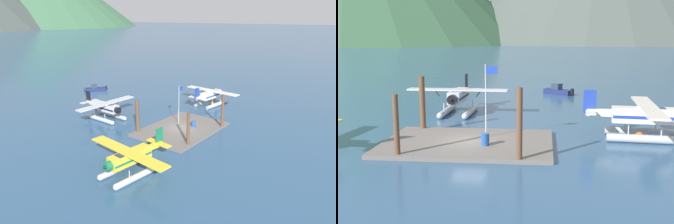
# 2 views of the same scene
# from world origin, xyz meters

# --- Properties ---
(ground_plane) EXTENTS (1200.00, 1200.00, 0.00)m
(ground_plane) POSITION_xyz_m (0.00, 0.00, 0.00)
(ground_plane) COLOR #2D5175
(dock_platform) EXTENTS (12.55, 8.73, 0.30)m
(dock_platform) POSITION_xyz_m (0.00, 0.00, 0.15)
(dock_platform) COLOR #66605B
(dock_platform) RESTS_ON ground
(piling_near_left) EXTENTS (0.37, 0.37, 4.32)m
(piling_near_left) POSITION_xyz_m (-4.03, -3.80, 2.16)
(piling_near_left) COLOR brown
(piling_near_left) RESTS_ON ground
(piling_near_right) EXTENTS (0.38, 0.38, 4.91)m
(piling_near_right) POSITION_xyz_m (4.10, -4.15, 2.46)
(piling_near_right) COLOR brown
(piling_near_right) RESTS_ON ground
(piling_far_left) EXTENTS (0.48, 0.48, 4.73)m
(piling_far_left) POSITION_xyz_m (-4.64, 4.03, 2.36)
(piling_far_left) COLOR brown
(piling_far_left) RESTS_ON ground
(flagpole) EXTENTS (0.95, 0.10, 5.66)m
(flagpole) POSITION_xyz_m (1.30, 1.33, 3.85)
(flagpole) COLOR silver
(flagpole) RESTS_ON dock_platform
(fuel_drum) EXTENTS (0.62, 0.62, 0.88)m
(fuel_drum) POSITION_xyz_m (1.46, -1.05, 0.74)
(fuel_drum) COLOR #1E4C99
(fuel_drum) RESTS_ON dock_platform
(mooring_buoy) EXTENTS (0.70, 0.70, 0.70)m
(mooring_buoy) POSITION_xyz_m (13.05, 2.47, 0.35)
(mooring_buoy) COLOR orange
(mooring_buoy) RESTS_ON ground
(seaplane_cream_stbd_fwd) EXTENTS (7.96, 10.48, 3.84)m
(seaplane_cream_stbd_fwd) POSITION_xyz_m (13.41, 2.99, 1.58)
(seaplane_cream_stbd_fwd) COLOR #B7BABF
(seaplane_cream_stbd_fwd) RESTS_ON ground
(seaplane_silver_bow_left) EXTENTS (10.42, 7.98, 3.84)m
(seaplane_silver_bow_left) POSITION_xyz_m (-3.27, 12.00, 1.58)
(seaplane_silver_bow_left) COLOR #B7BABF
(seaplane_silver_bow_left) RESTS_ON ground
(seaplane_yellow_port_aft) EXTENTS (7.96, 10.49, 3.84)m
(seaplane_yellow_port_aft) POSITION_xyz_m (-13.27, -3.03, 1.58)
(seaplane_yellow_port_aft) COLOR #B7BABF
(seaplane_yellow_port_aft) RESTS_ON ground
(boat_navy_open_north) EXTENTS (4.24, 3.75, 1.50)m
(boat_navy_open_north) POSITION_xyz_m (7.49, 27.92, 0.49)
(boat_navy_open_north) COLOR navy
(boat_navy_open_north) RESTS_ON ground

